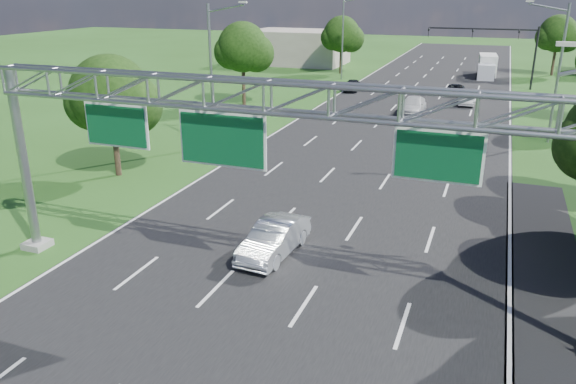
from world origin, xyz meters
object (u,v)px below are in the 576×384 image
at_px(sign_gantry, 270,115).
at_px(traffic_signal, 504,42).
at_px(box_truck, 487,67).
at_px(silver_sedan, 274,238).

xyz_separation_m(sign_gantry, traffic_signal, (7.15, 53.00, -1.72)).
distance_m(sign_gantry, box_truck, 62.08).
bearing_deg(box_truck, traffic_signal, -83.48).
bearing_deg(sign_gantry, traffic_signal, 82.32).
height_order(silver_sedan, box_truck, box_truck).
bearing_deg(silver_sedan, box_truck, 87.90).
xyz_separation_m(silver_sedan, box_truck, (6.64, 58.50, 0.59)).
height_order(traffic_signal, silver_sedan, traffic_signal).
relative_size(traffic_signal, box_truck, 1.62).
xyz_separation_m(traffic_signal, silver_sedan, (-8.28, -49.92, -4.41)).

